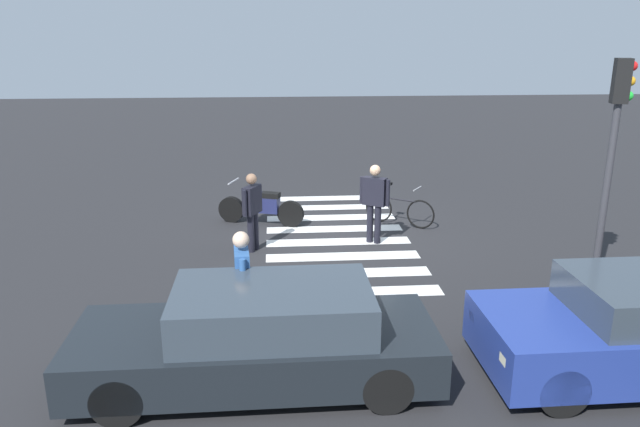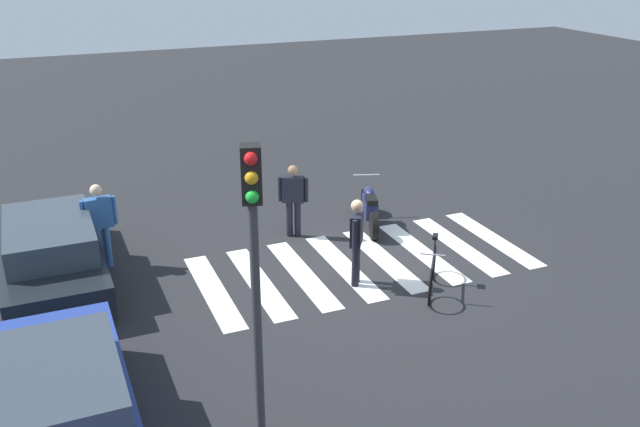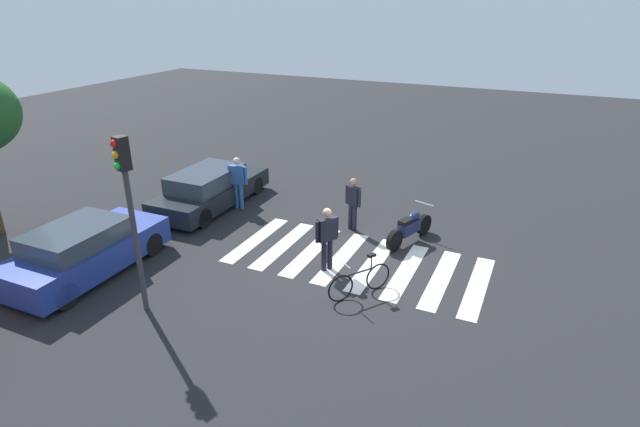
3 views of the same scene
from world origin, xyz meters
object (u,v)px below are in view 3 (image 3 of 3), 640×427
officer_by_motorcycle (327,235)px  car_black_suv (210,189)px  leaning_bicycle (360,281)px  traffic_light_pole (128,198)px  officer_on_foot (353,201)px  pedestrian_bystander (238,179)px  car_blue_hatchback (85,250)px  police_motorcycle (410,228)px

officer_by_motorcycle → car_black_suv: size_ratio=0.37×
officer_by_motorcycle → car_black_suv: (2.33, 5.31, -0.36)m
leaning_bicycle → traffic_light_pole: bearing=121.7°
officer_on_foot → officer_by_motorcycle: bearing=-173.4°
car_black_suv → leaning_bicycle: bearing=-115.6°
leaning_bicycle → officer_on_foot: bearing=24.1°
pedestrian_bystander → traffic_light_pole: 6.35m
officer_on_foot → car_black_suv: 5.03m
pedestrian_bystander → car_blue_hatchback: bearing=168.1°
car_blue_hatchback → car_black_suv: 5.06m
police_motorcycle → traffic_light_pole: 7.71m
officer_on_foot → car_black_suv: officer_on_foot is taller
officer_on_foot → leaning_bicycle: bearing=-155.9°
pedestrian_bystander → traffic_light_pole: traffic_light_pole is taller
car_black_suv → traffic_light_pole: bearing=-158.0°
leaning_bicycle → pedestrian_bystander: 6.54m
traffic_light_pole → officer_on_foot: bearing=-24.3°
leaning_bicycle → traffic_light_pole: traffic_light_pole is taller
car_blue_hatchback → car_black_suv: bearing=-1.8°
pedestrian_bystander → traffic_light_pole: size_ratio=0.44×
police_motorcycle → car_black_suv: size_ratio=0.44×
pedestrian_bystander → officer_on_foot: bearing=-90.1°
officer_on_foot → officer_by_motorcycle: (-2.58, -0.30, 0.05)m
police_motorcycle → traffic_light_pole: traffic_light_pole is taller
officer_on_foot → pedestrian_bystander: 4.06m
officer_by_motorcycle → traffic_light_pole: bearing=138.5°
police_motorcycle → officer_on_foot: size_ratio=1.24×
leaning_bicycle → officer_on_foot: officer_on_foot is taller
officer_by_motorcycle → car_blue_hatchback: officer_by_motorcycle is taller
car_black_suv → officer_by_motorcycle: bearing=-113.7°
car_blue_hatchback → traffic_light_pole: size_ratio=1.05×
leaning_bicycle → car_black_suv: size_ratio=0.31×
leaning_bicycle → pedestrian_bystander: size_ratio=0.83×
traffic_light_pole → car_blue_hatchback: bearing=75.1°
car_blue_hatchback → leaning_bicycle: bearing=-73.8°
police_motorcycle → officer_by_motorcycle: 2.93m
officer_on_foot → pedestrian_bystander: size_ratio=0.94×
leaning_bicycle → pedestrian_bystander: (3.38, 5.56, 0.64)m
officer_by_motorcycle → pedestrian_bystander: bearing=59.3°
leaning_bicycle → car_blue_hatchback: 6.96m
police_motorcycle → officer_on_foot: (0.13, 1.80, 0.48)m
officer_by_motorcycle → traffic_light_pole: traffic_light_pole is taller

